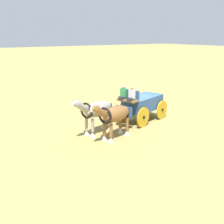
% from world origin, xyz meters
% --- Properties ---
extents(ground_plane, '(220.00, 220.00, 0.00)m').
position_xyz_m(ground_plane, '(0.00, 0.00, 0.00)').
color(ground_plane, '#9E8C4C').
extents(show_wagon, '(5.86, 2.65, 2.61)m').
position_xyz_m(show_wagon, '(0.17, 0.05, 1.17)').
color(show_wagon, '#2D4C7A').
rests_on(show_wagon, ground).
extents(draft_horse_near, '(3.03, 1.41, 2.19)m').
position_xyz_m(draft_horse_near, '(3.47, 1.69, 1.33)').
color(draft_horse_near, brown).
rests_on(draft_horse_near, ground).
extents(draft_horse_off, '(3.14, 1.46, 2.25)m').
position_xyz_m(draft_horse_off, '(3.83, 0.44, 1.38)').
color(draft_horse_off, '#9E998E').
rests_on(draft_horse_off, ground).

